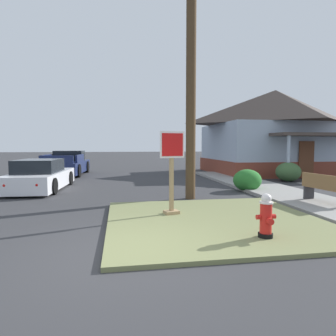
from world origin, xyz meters
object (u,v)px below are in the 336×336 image
(fire_hydrant, at_px, (266,217))
(utility_pole, at_px, (191,39))
(street_bench, at_px, (323,187))
(pickup_truck_navy, at_px, (67,165))
(stop_sign, at_px, (172,175))
(parked_sedan_white, at_px, (41,177))
(manhole_cover, at_px, (152,213))

(fire_hydrant, xyz_separation_m, utility_pole, (-0.33, 4.56, 4.84))
(street_bench, relative_size, utility_pole, 0.15)
(pickup_truck_navy, bearing_deg, stop_sign, -68.93)
(fire_hydrant, bearing_deg, parked_sedan_white, 127.91)
(fire_hydrant, bearing_deg, street_bench, 39.21)
(fire_hydrant, distance_m, utility_pole, 6.66)
(fire_hydrant, height_order, pickup_truck_navy, pickup_truck_navy)
(stop_sign, xyz_separation_m, pickup_truck_navy, (-4.46, 11.57, -0.44))
(manhole_cover, bearing_deg, parked_sedan_white, 129.09)
(pickup_truck_navy, distance_m, utility_pole, 11.69)
(stop_sign, xyz_separation_m, street_bench, (4.64, 0.47, -0.47))
(fire_hydrant, relative_size, pickup_truck_navy, 0.16)
(utility_pole, bearing_deg, stop_sign, -114.27)
(parked_sedan_white, distance_m, street_bench, 10.38)
(utility_pole, bearing_deg, pickup_truck_navy, 121.14)
(fire_hydrant, bearing_deg, manhole_cover, 125.55)
(manhole_cover, distance_m, street_bench, 5.13)
(stop_sign, relative_size, manhole_cover, 2.98)
(utility_pole, bearing_deg, parked_sedan_white, 151.61)
(manhole_cover, bearing_deg, pickup_truck_navy, 109.79)
(utility_pole, bearing_deg, street_bench, -28.40)
(stop_sign, distance_m, parked_sedan_white, 7.04)
(manhole_cover, relative_size, utility_pole, 0.07)
(fire_hydrant, bearing_deg, stop_sign, 123.15)
(fire_hydrant, distance_m, street_bench, 4.17)
(fire_hydrant, relative_size, parked_sedan_white, 0.19)
(street_bench, bearing_deg, parked_sedan_white, 151.60)
(manhole_cover, xyz_separation_m, pickup_truck_navy, (-4.00, 11.12, 0.61))
(street_bench, distance_m, utility_pole, 6.22)
(fire_hydrant, height_order, parked_sedan_white, parked_sedan_white)
(parked_sedan_white, height_order, utility_pole, utility_pole)
(parked_sedan_white, bearing_deg, pickup_truck_navy, 89.74)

